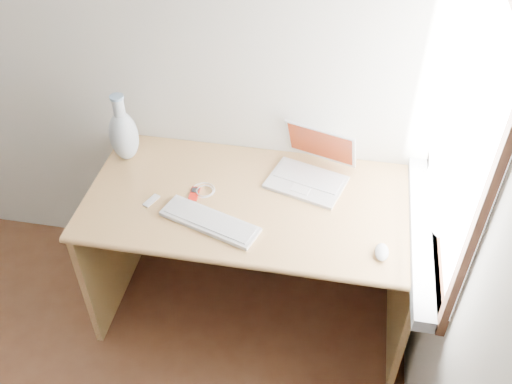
% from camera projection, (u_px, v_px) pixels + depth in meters
% --- Properties ---
extents(back_wall, '(3.50, 0.04, 2.60)m').
position_uv_depth(back_wall, '(57.00, 32.00, 2.56)').
color(back_wall, silver).
rests_on(back_wall, floor).
extents(window, '(0.11, 0.99, 1.10)m').
position_uv_depth(window, '(457.00, 136.00, 2.01)').
color(window, white).
rests_on(window, right_wall).
extents(desk, '(1.47, 0.73, 0.78)m').
position_uv_depth(desk, '(256.00, 221.00, 2.72)').
color(desk, tan).
rests_on(desk, floor).
extents(laptop, '(0.39, 0.36, 0.23)m').
position_uv_depth(laptop, '(308.00, 169.00, 2.58)').
color(laptop, silver).
rests_on(laptop, desk).
extents(external_keyboard, '(0.45, 0.26, 0.02)m').
position_uv_depth(external_keyboard, '(210.00, 221.00, 2.39)').
color(external_keyboard, white).
rests_on(external_keyboard, desk).
extents(mouse, '(0.06, 0.10, 0.03)m').
position_uv_depth(mouse, '(382.00, 252.00, 2.25)').
color(mouse, silver).
rests_on(mouse, desk).
extents(ipod, '(0.04, 0.09, 0.01)m').
position_uv_depth(ipod, '(194.00, 194.00, 2.53)').
color(ipod, '#A5140B').
rests_on(ipod, desk).
extents(cable_coil, '(0.14, 0.14, 0.01)m').
position_uv_depth(cable_coil, '(203.00, 190.00, 2.55)').
color(cable_coil, white).
rests_on(cable_coil, desk).
extents(remote, '(0.06, 0.09, 0.01)m').
position_uv_depth(remote, '(151.00, 201.00, 2.50)').
color(remote, white).
rests_on(remote, desk).
extents(vase, '(0.13, 0.13, 0.34)m').
position_uv_depth(vase, '(124.00, 134.00, 2.64)').
color(vase, silver).
rests_on(vase, desk).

